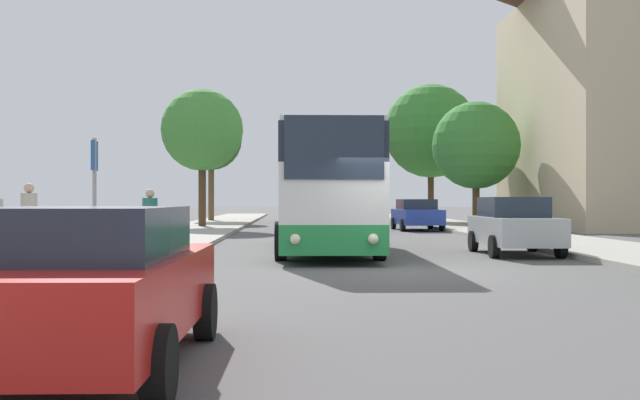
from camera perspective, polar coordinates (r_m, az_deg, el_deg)
The scene contains 15 objects.
ground_plane at distance 16.24m, azimuth 6.01°, elevation -5.44°, with size 300.00×300.00×0.00m, color #565454.
sidewalk_left at distance 16.77m, azimuth -18.51°, elevation -5.01°, with size 4.00×120.00×0.15m, color #A39E93.
bus_front at distance 22.20m, azimuth 0.45°, elevation 0.81°, with size 2.86×10.81×3.48m.
bus_middle at distance 37.82m, azimuth -0.83°, elevation 0.31°, with size 2.84×11.18×3.25m.
bus_rear at distance 52.25m, azimuth -1.00°, elevation 0.19°, with size 2.95×11.24×3.18m.
parked_car_left_curb at distance 7.21m, azimuth -17.67°, elevation -6.08°, with size 2.13×4.31×1.48m.
parked_car_right_near at distance 21.76m, azimuth 14.55°, elevation -1.86°, with size 2.05×4.25×1.62m.
parked_car_right_far at distance 38.23m, azimuth 7.38°, elevation -1.07°, with size 2.23×4.67×1.57m.
bus_stop_sign at distance 15.72m, azimuth -16.81°, elevation 0.88°, with size 0.08×0.45×2.63m.
pedestrian_waiting_near at distance 18.44m, azimuth -12.83°, elevation -1.74°, with size 0.36×0.36×1.65m.
pedestrian_waiting_far at distance 18.21m, azimuth -21.29°, elevation -1.55°, with size 0.36×0.36×1.77m.
tree_left_near at distance 52.08m, azimuth -8.29°, elevation 4.55°, with size 4.21×4.21×7.65m.
tree_left_far at distance 40.55m, azimuth -8.97°, elevation 5.27°, with size 4.37×4.37×7.31m.
tree_right_near at distance 43.03m, azimuth 11.80°, elevation 4.09°, with size 4.92×4.92×6.92m.
tree_right_mid at distance 50.27m, azimuth 8.45°, elevation 5.21°, with size 6.19×6.19×9.06m.
Camera 1 is at (-2.24, -16.01, 1.54)m, focal length 42.00 mm.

